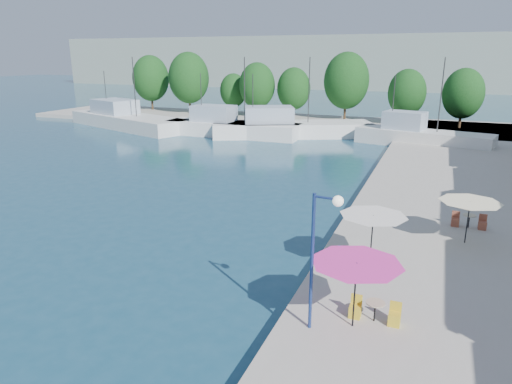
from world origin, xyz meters
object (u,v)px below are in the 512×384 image
at_px(umbrella_white, 373,221).
at_px(umbrella_pink, 356,270).
at_px(trawler_01, 126,120).
at_px(trawler_02, 229,128).
at_px(street_lamp, 322,238).
at_px(umbrella_cream, 470,206).
at_px(trawler_04, 419,137).
at_px(trawler_03, 288,128).

bearing_deg(umbrella_white, umbrella_pink, -88.14).
distance_m(trawler_01, trawler_02, 17.05).
bearing_deg(street_lamp, umbrella_pink, 38.35).
bearing_deg(umbrella_cream, street_lamp, -115.89).
xyz_separation_m(umbrella_pink, street_lamp, (-1.09, -0.70, 1.27)).
bearing_deg(trawler_04, street_lamp, -78.79).
bearing_deg(trawler_04, umbrella_cream, -69.87).
relative_size(trawler_04, street_lamp, 3.05).
relative_size(trawler_01, umbrella_pink, 6.95).
bearing_deg(trawler_01, trawler_02, 16.19).
bearing_deg(street_lamp, trawler_04, 93.84).
relative_size(trawler_03, street_lamp, 4.06).
xyz_separation_m(umbrella_pink, umbrella_white, (-0.17, 5.22, -0.01)).
distance_m(trawler_02, umbrella_pink, 44.88).
distance_m(umbrella_pink, umbrella_cream, 10.59).
distance_m(trawler_01, trawler_03, 24.23).
xyz_separation_m(trawler_01, umbrella_cream, (43.94, -29.94, 1.52)).
xyz_separation_m(trawler_03, umbrella_pink, (15.74, -40.94, 1.75)).
bearing_deg(trawler_01, umbrella_cream, -14.05).
height_order(trawler_01, street_lamp, trawler_01).
relative_size(trawler_02, umbrella_white, 5.78).
bearing_deg(umbrella_pink, umbrella_cream, 67.77).
bearing_deg(trawler_04, umbrella_white, -77.59).
height_order(trawler_02, umbrella_pink, trawler_02).
xyz_separation_m(trawler_02, umbrella_white, (22.76, -33.33, 1.74)).
bearing_deg(umbrella_white, street_lamp, -98.85).
xyz_separation_m(trawler_01, umbrella_pink, (39.94, -39.74, 1.75)).
bearing_deg(trawler_01, umbrella_white, -20.75).
bearing_deg(umbrella_white, trawler_03, 113.54).
bearing_deg(umbrella_cream, trawler_04, 97.14).
relative_size(umbrella_pink, umbrella_white, 1.07).
bearing_deg(trawler_04, umbrella_pink, -77.28).
bearing_deg(trawler_02, trawler_04, 4.20).
height_order(trawler_01, umbrella_cream, trawler_01).
relative_size(trawler_02, trawler_04, 1.14).
bearing_deg(umbrella_pink, trawler_03, 111.02).
bearing_deg(trawler_03, trawler_04, -27.39).
height_order(umbrella_cream, street_lamp, street_lamp).
relative_size(trawler_04, umbrella_white, 5.07).
bearing_deg(umbrella_pink, trawler_04, 89.74).
distance_m(trawler_02, trawler_03, 7.59).
height_order(trawler_04, umbrella_white, trawler_04).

